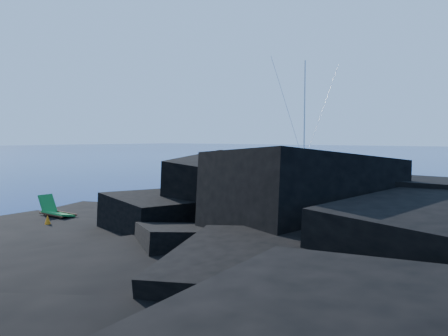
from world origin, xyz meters
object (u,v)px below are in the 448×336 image
at_px(marker_cone, 48,223).
at_px(deck_chair, 58,208).
at_px(sunbather, 32,227).
at_px(sailboat, 300,171).

bearing_deg(marker_cone, deck_chair, 138.08).
xyz_separation_m(sunbather, marker_cone, (0.42, 0.40, 0.15)).
height_order(sailboat, marker_cone, sailboat).
height_order(deck_chair, sunbather, deck_chair).
relative_size(deck_chair, marker_cone, 2.83).
xyz_separation_m(deck_chair, marker_cone, (1.26, -1.13, -0.30)).
bearing_deg(marker_cone, sailboat, 105.22).
relative_size(deck_chair, sunbather, 1.13).
distance_m(sailboat, marker_cone, 37.52).
height_order(sailboat, sunbather, sailboat).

